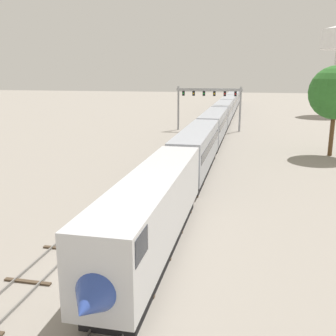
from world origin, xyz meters
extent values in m
plane|color=gray|center=(0.00, 0.00, 0.00)|extent=(400.00, 400.00, 0.00)
cube|color=slate|center=(1.28, 60.00, 0.08)|extent=(0.07, 200.00, 0.16)
cube|color=slate|center=(2.72, 60.00, 0.08)|extent=(0.07, 200.00, 0.16)
cube|color=#473828|center=(2.00, -2.00, 0.05)|extent=(2.60, 0.24, 0.10)
cube|color=#473828|center=(2.00, 2.00, 0.05)|extent=(2.60, 0.24, 0.10)
cube|color=#473828|center=(2.00, 6.00, 0.05)|extent=(2.60, 0.24, 0.10)
cube|color=#473828|center=(2.00, 10.00, 0.05)|extent=(2.60, 0.24, 0.10)
cube|color=#473828|center=(2.00, 14.00, 0.05)|extent=(2.60, 0.24, 0.10)
cube|color=#473828|center=(2.00, 18.00, 0.05)|extent=(2.60, 0.24, 0.10)
cube|color=#473828|center=(2.00, 22.00, 0.05)|extent=(2.60, 0.24, 0.10)
cube|color=#473828|center=(2.00, 26.00, 0.05)|extent=(2.60, 0.24, 0.10)
cube|color=#473828|center=(2.00, 30.00, 0.05)|extent=(2.60, 0.24, 0.10)
cube|color=#473828|center=(2.00, 34.00, 0.05)|extent=(2.60, 0.24, 0.10)
cube|color=#473828|center=(2.00, 38.00, 0.05)|extent=(2.60, 0.24, 0.10)
cube|color=#473828|center=(2.00, 42.00, 0.05)|extent=(2.60, 0.24, 0.10)
cube|color=#473828|center=(2.00, 46.00, 0.05)|extent=(2.60, 0.24, 0.10)
cube|color=#473828|center=(2.00, 50.00, 0.05)|extent=(2.60, 0.24, 0.10)
cube|color=#473828|center=(2.00, 54.00, 0.05)|extent=(2.60, 0.24, 0.10)
cube|color=#473828|center=(2.00, 58.00, 0.05)|extent=(2.60, 0.24, 0.10)
cube|color=#473828|center=(2.00, 62.00, 0.05)|extent=(2.60, 0.24, 0.10)
cube|color=#473828|center=(2.00, 66.00, 0.05)|extent=(2.60, 0.24, 0.10)
cube|color=#473828|center=(2.00, 70.00, 0.05)|extent=(2.60, 0.24, 0.10)
cube|color=#473828|center=(2.00, 74.00, 0.05)|extent=(2.60, 0.24, 0.10)
cube|color=#473828|center=(2.00, 78.00, 0.05)|extent=(2.60, 0.24, 0.10)
cube|color=#473828|center=(2.00, 82.00, 0.05)|extent=(2.60, 0.24, 0.10)
cube|color=#473828|center=(2.00, 86.00, 0.05)|extent=(2.60, 0.24, 0.10)
cube|color=#473828|center=(2.00, 90.00, 0.05)|extent=(2.60, 0.24, 0.10)
cube|color=#473828|center=(2.00, 94.00, 0.05)|extent=(2.60, 0.24, 0.10)
cube|color=#473828|center=(2.00, 98.00, 0.05)|extent=(2.60, 0.24, 0.10)
cube|color=#473828|center=(2.00, 102.00, 0.05)|extent=(2.60, 0.24, 0.10)
cube|color=#473828|center=(2.00, 106.00, 0.05)|extent=(2.60, 0.24, 0.10)
cube|color=#473828|center=(2.00, 110.00, 0.05)|extent=(2.60, 0.24, 0.10)
cube|color=#473828|center=(2.00, 114.00, 0.05)|extent=(2.60, 0.24, 0.10)
cube|color=#473828|center=(2.00, 118.00, 0.05)|extent=(2.60, 0.24, 0.10)
cube|color=#473828|center=(2.00, 122.00, 0.05)|extent=(2.60, 0.24, 0.10)
cube|color=#473828|center=(2.00, 126.00, 0.05)|extent=(2.60, 0.24, 0.10)
cube|color=#473828|center=(2.00, 130.00, 0.05)|extent=(2.60, 0.24, 0.10)
cube|color=#473828|center=(2.00, 134.00, 0.05)|extent=(2.60, 0.24, 0.10)
cube|color=#473828|center=(2.00, 138.00, 0.05)|extent=(2.60, 0.24, 0.10)
cube|color=#473828|center=(2.00, 142.00, 0.05)|extent=(2.60, 0.24, 0.10)
cube|color=#473828|center=(2.00, 146.00, 0.05)|extent=(2.60, 0.24, 0.10)
cube|color=#473828|center=(2.00, 150.00, 0.05)|extent=(2.60, 0.24, 0.10)
cube|color=#473828|center=(2.00, 154.00, 0.05)|extent=(2.60, 0.24, 0.10)
cube|color=#473828|center=(2.00, 158.00, 0.05)|extent=(2.60, 0.24, 0.10)
cube|color=slate|center=(-4.22, 40.00, 0.08)|extent=(0.07, 160.00, 0.16)
cube|color=slate|center=(-2.78, 40.00, 0.08)|extent=(0.07, 160.00, 0.16)
cube|color=#473828|center=(-3.50, -2.00, 0.05)|extent=(2.60, 0.24, 0.10)
cube|color=#473828|center=(-3.50, 2.00, 0.05)|extent=(2.60, 0.24, 0.10)
cube|color=#473828|center=(-3.50, 6.00, 0.05)|extent=(2.60, 0.24, 0.10)
cube|color=#473828|center=(-3.50, 10.00, 0.05)|extent=(2.60, 0.24, 0.10)
cube|color=#473828|center=(-3.50, 14.00, 0.05)|extent=(2.60, 0.24, 0.10)
cube|color=#473828|center=(-3.50, 18.00, 0.05)|extent=(2.60, 0.24, 0.10)
cube|color=#473828|center=(-3.50, 22.00, 0.05)|extent=(2.60, 0.24, 0.10)
cube|color=#473828|center=(-3.50, 26.00, 0.05)|extent=(2.60, 0.24, 0.10)
cube|color=#473828|center=(-3.50, 30.00, 0.05)|extent=(2.60, 0.24, 0.10)
cube|color=#473828|center=(-3.50, 34.00, 0.05)|extent=(2.60, 0.24, 0.10)
cube|color=#473828|center=(-3.50, 38.00, 0.05)|extent=(2.60, 0.24, 0.10)
cube|color=#473828|center=(-3.50, 42.00, 0.05)|extent=(2.60, 0.24, 0.10)
cube|color=#473828|center=(-3.50, 46.00, 0.05)|extent=(2.60, 0.24, 0.10)
cube|color=#473828|center=(-3.50, 50.00, 0.05)|extent=(2.60, 0.24, 0.10)
cube|color=#473828|center=(-3.50, 54.00, 0.05)|extent=(2.60, 0.24, 0.10)
cube|color=#473828|center=(-3.50, 58.00, 0.05)|extent=(2.60, 0.24, 0.10)
cube|color=#473828|center=(-3.50, 62.00, 0.05)|extent=(2.60, 0.24, 0.10)
cube|color=#473828|center=(-3.50, 66.00, 0.05)|extent=(2.60, 0.24, 0.10)
cube|color=#473828|center=(-3.50, 70.00, 0.05)|extent=(2.60, 0.24, 0.10)
cube|color=#473828|center=(-3.50, 74.00, 0.05)|extent=(2.60, 0.24, 0.10)
cube|color=#473828|center=(-3.50, 78.00, 0.05)|extent=(2.60, 0.24, 0.10)
cube|color=#473828|center=(-3.50, 82.00, 0.05)|extent=(2.60, 0.24, 0.10)
cube|color=#473828|center=(-3.50, 86.00, 0.05)|extent=(2.60, 0.24, 0.10)
cube|color=#473828|center=(-3.50, 90.00, 0.05)|extent=(2.60, 0.24, 0.10)
cube|color=#473828|center=(-3.50, 94.00, 0.05)|extent=(2.60, 0.24, 0.10)
cube|color=#473828|center=(-3.50, 98.00, 0.05)|extent=(2.60, 0.24, 0.10)
cube|color=#473828|center=(-3.50, 102.00, 0.05)|extent=(2.60, 0.24, 0.10)
cube|color=#473828|center=(-3.50, 106.00, 0.05)|extent=(2.60, 0.24, 0.10)
cube|color=#473828|center=(-3.50, 110.00, 0.05)|extent=(2.60, 0.24, 0.10)
cube|color=#473828|center=(-3.50, 114.00, 0.05)|extent=(2.60, 0.24, 0.10)
cube|color=#473828|center=(-3.50, 118.00, 0.05)|extent=(2.60, 0.24, 0.10)
cube|color=silver|center=(2.00, 3.06, 2.90)|extent=(3.00, 18.12, 3.80)
cone|color=#2D479E|center=(2.00, -6.20, 2.50)|extent=(2.88, 2.60, 2.88)
cube|color=black|center=(2.00, -4.80, 4.04)|extent=(3.04, 1.80, 1.10)
cube|color=black|center=(2.00, 3.06, 0.50)|extent=(2.52, 16.31, 1.00)
cube|color=#9EA3AD|center=(2.00, 22.18, 2.90)|extent=(3.00, 18.12, 3.80)
cube|color=black|center=(2.00, 22.18, 3.30)|extent=(3.04, 16.67, 0.90)
cube|color=black|center=(2.00, 22.18, 0.50)|extent=(2.52, 16.31, 1.00)
cube|color=#9EA3AD|center=(2.00, 41.30, 2.90)|extent=(3.00, 18.12, 3.80)
cube|color=black|center=(2.00, 41.30, 3.30)|extent=(3.04, 16.67, 0.90)
cube|color=black|center=(2.00, 41.30, 0.50)|extent=(2.52, 16.31, 1.00)
cube|color=#9EA3AD|center=(2.00, 60.42, 2.90)|extent=(3.00, 18.12, 3.80)
cube|color=black|center=(2.00, 60.42, 3.30)|extent=(3.04, 16.67, 0.90)
cube|color=black|center=(2.00, 60.42, 0.50)|extent=(2.52, 16.31, 1.00)
cube|color=#9EA3AD|center=(2.00, 79.54, 2.90)|extent=(3.00, 18.12, 3.80)
cube|color=black|center=(2.00, 79.54, 3.30)|extent=(3.04, 16.67, 0.90)
cube|color=black|center=(2.00, 79.54, 0.50)|extent=(2.52, 16.31, 1.00)
cube|color=#9EA3AD|center=(2.00, 98.66, 2.90)|extent=(3.00, 18.12, 3.80)
cube|color=black|center=(2.00, 98.66, 3.30)|extent=(3.04, 16.67, 0.90)
cube|color=black|center=(2.00, 98.66, 0.50)|extent=(2.52, 16.31, 1.00)
cube|color=#9EA3AD|center=(2.00, 117.78, 2.90)|extent=(3.00, 18.12, 3.80)
cube|color=black|center=(2.00, 117.78, 3.30)|extent=(3.04, 16.67, 0.90)
cube|color=black|center=(2.00, 117.78, 0.50)|extent=(2.52, 16.31, 1.00)
cylinder|color=#999BA0|center=(-6.00, 54.46, 4.07)|extent=(0.36, 0.36, 8.15)
cylinder|color=#999BA0|center=(5.50, 54.46, 4.07)|extent=(0.36, 0.36, 8.15)
cube|color=#999BA0|center=(-0.25, 54.46, 7.55)|extent=(12.10, 0.36, 0.50)
cube|color=black|center=(-5.04, 54.51, 6.85)|extent=(0.44, 0.32, 0.90)
sphere|color=green|center=(-5.04, 54.32, 6.85)|extent=(0.28, 0.28, 0.28)
cube|color=black|center=(-3.12, 54.51, 6.85)|extent=(0.44, 0.32, 0.90)
sphere|color=yellow|center=(-3.12, 54.32, 6.85)|extent=(0.28, 0.28, 0.28)
cube|color=black|center=(-1.21, 54.51, 6.85)|extent=(0.44, 0.32, 0.90)
sphere|color=green|center=(-1.21, 54.32, 6.85)|extent=(0.28, 0.28, 0.28)
cube|color=black|center=(0.71, 54.51, 6.85)|extent=(0.44, 0.32, 0.90)
sphere|color=yellow|center=(0.71, 54.32, 6.85)|extent=(0.28, 0.28, 0.28)
cube|color=black|center=(2.62, 54.51, 6.85)|extent=(0.44, 0.32, 0.90)
sphere|color=red|center=(2.62, 54.32, 6.85)|extent=(0.28, 0.28, 0.28)
cube|color=black|center=(4.54, 54.51, 6.85)|extent=(0.44, 0.32, 0.90)
sphere|color=red|center=(4.54, 54.32, 6.85)|extent=(0.28, 0.28, 0.28)
cylinder|color=brown|center=(17.84, 35.10, 2.89)|extent=(0.56, 0.56, 5.77)
sphere|color=#2D6B28|center=(17.84, 35.10, 8.14)|extent=(6.78, 6.78, 6.78)
camera|label=1|loc=(7.42, -18.33, 10.62)|focal=41.67mm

